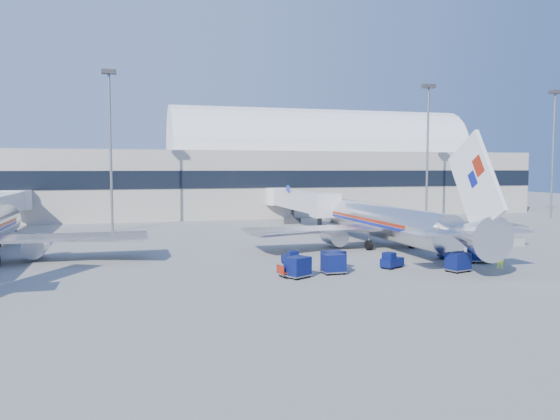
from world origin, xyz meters
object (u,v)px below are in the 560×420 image
object	(u,v)px
mast_east	(428,132)
cart_solo_near	(458,262)
mast_west	(110,126)
tug_left	(291,258)
cart_open_red	(291,273)
ramp_worker	(500,257)
jetbridge_mid	(1,205)
barrier_mid	(488,243)
jetbridge_near	(296,200)
airliner_main	(387,222)
cart_train_c	(298,267)
mast_far_east	(554,135)
cart_train_b	(333,263)
barrier_far	(512,242)
cart_solo_far	(480,252)
barrier_near	(462,244)
tug_right	(449,252)
tug_lead	(391,261)
cart_train_a	(333,260)

from	to	relation	value
mast_east	cart_solo_near	xyz separation A→B (m)	(-20.50, -39.99, -13.90)
mast_west	tug_left	world-z (taller)	mast_west
cart_open_red	ramp_worker	xyz separation A→B (m)	(19.33, -0.99, 0.60)
jetbridge_mid	barrier_mid	xyz separation A→B (m)	(55.70, -28.81, -3.48)
jetbridge_near	cart_solo_near	bearing A→B (deg)	-87.33
airliner_main	cart_train_c	xyz separation A→B (m)	(-14.56, -13.27, -2.00)
mast_far_east	cart_train_b	world-z (taller)	mast_far_east
tug_left	ramp_worker	distance (m)	18.81
cart_solo_near	barrier_far	bearing A→B (deg)	23.30
barrier_mid	cart_solo_far	xyz separation A→B (m)	(-7.07, -8.44, 0.54)
airliner_main	mast_west	size ratio (longest dim) A/B	1.65
cart_train_c	cart_solo_far	size ratio (longest dim) A/B	0.97
airliner_main	barrier_near	bearing A→B (deg)	-17.39
jetbridge_mid	cart_train_b	world-z (taller)	jetbridge_mid
cart_open_red	mast_west	bearing A→B (deg)	101.33
ramp_worker	jetbridge_near	bearing A→B (deg)	-19.74
cart_solo_far	jetbridge_mid	bearing A→B (deg)	162.34
jetbridge_near	cart_train_b	xyz separation A→B (m)	(-8.75, -38.79, -3.02)
barrier_mid	cart_train_b	distance (m)	24.58
barrier_mid	barrier_far	distance (m)	3.30
airliner_main	tug_right	bearing A→B (deg)	-72.17
cart_open_red	ramp_worker	world-z (taller)	ramp_worker
barrier_far	tug_lead	size ratio (longest dim) A/B	1.20
cart_train_c	cart_solo_far	world-z (taller)	cart_solo_far
barrier_far	cart_open_red	world-z (taller)	barrier_far
jetbridge_near	mast_east	size ratio (longest dim) A/B	1.22
barrier_near	barrier_mid	distance (m)	3.30
barrier_mid	jetbridge_mid	bearing A→B (deg)	152.65
airliner_main	cart_solo_far	size ratio (longest dim) A/B	14.76
cart_train_c	ramp_worker	distance (m)	18.89
cart_train_b	cart_solo_near	xyz separation A→B (m)	(10.65, -2.01, -0.01)
mast_east	cart_train_c	bearing A→B (deg)	-131.71
barrier_near	cart_open_red	distance (m)	25.18
barrier_near	tug_right	xyz separation A→B (m)	(-5.34, -5.76, 0.23)
cart_train_a	ramp_worker	distance (m)	15.12
barrier_far	tug_lead	xyz separation A→B (m)	(-19.79, -8.84, 0.22)
tug_lead	mast_east	bearing A→B (deg)	25.97
mast_west	cart_train_c	world-z (taller)	mast_west
jetbridge_near	cart_train_b	bearing A→B (deg)	-102.71
barrier_mid	tug_right	world-z (taller)	tug_right
cart_train_b	tug_lead	bearing A→B (deg)	10.67
cart_train_c	barrier_near	bearing A→B (deg)	-4.57
jetbridge_near	tug_lead	size ratio (longest dim) A/B	11.01
cart_train_c	cart_solo_far	xyz separation A→B (m)	(18.79, 2.32, 0.07)
airliner_main	cart_train_a	xyz separation A→B (m)	(-10.51, -10.81, -2.03)
jetbridge_near	barrier_mid	bearing A→B (deg)	-64.56
mast_east	ramp_worker	world-z (taller)	mast_east
mast_far_east	jetbridge_near	bearing A→B (deg)	179.02
tug_left	cart_open_red	bearing A→B (deg)	152.78
cart_train_c	cart_train_a	bearing A→B (deg)	1.19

